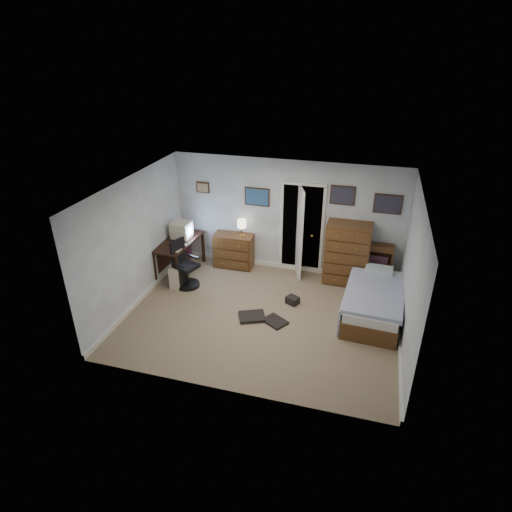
{
  "coord_description": "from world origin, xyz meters",
  "views": [
    {
      "loc": [
        1.7,
        -6.48,
        4.68
      ],
      "look_at": [
        -0.2,
        0.3,
        1.1
      ],
      "focal_mm": 30.0,
      "sensor_mm": 36.0,
      "label": 1
    }
  ],
  "objects_px": {
    "computer_desk": "(175,247)",
    "office_chair": "(185,269)",
    "low_dresser": "(234,251)",
    "tall_dresser": "(347,253)",
    "bed": "(373,301)"
  },
  "relations": [
    {
      "from": "low_dresser",
      "to": "bed",
      "type": "height_order",
      "value": "low_dresser"
    },
    {
      "from": "low_dresser",
      "to": "bed",
      "type": "bearing_deg",
      "value": -22.43
    },
    {
      "from": "low_dresser",
      "to": "tall_dresser",
      "type": "height_order",
      "value": "tall_dresser"
    },
    {
      "from": "computer_desk",
      "to": "bed",
      "type": "relative_size",
      "value": 0.7
    },
    {
      "from": "computer_desk",
      "to": "office_chair",
      "type": "relative_size",
      "value": 1.34
    },
    {
      "from": "office_chair",
      "to": "low_dresser",
      "type": "bearing_deg",
      "value": 75.75
    },
    {
      "from": "low_dresser",
      "to": "bed",
      "type": "xyz_separation_m",
      "value": [
        3.13,
        -1.16,
        -0.09
      ]
    },
    {
      "from": "office_chair",
      "to": "tall_dresser",
      "type": "height_order",
      "value": "tall_dresser"
    },
    {
      "from": "computer_desk",
      "to": "office_chair",
      "type": "bearing_deg",
      "value": -46.63
    },
    {
      "from": "bed",
      "to": "office_chair",
      "type": "bearing_deg",
      "value": -177.57
    },
    {
      "from": "office_chair",
      "to": "bed",
      "type": "distance_m",
      "value": 3.85
    },
    {
      "from": "tall_dresser",
      "to": "bed",
      "type": "height_order",
      "value": "tall_dresser"
    },
    {
      "from": "office_chair",
      "to": "bed",
      "type": "height_order",
      "value": "office_chair"
    },
    {
      "from": "bed",
      "to": "computer_desk",
      "type": "bearing_deg",
      "value": 175.72
    },
    {
      "from": "computer_desk",
      "to": "office_chair",
      "type": "height_order",
      "value": "office_chair"
    }
  ]
}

